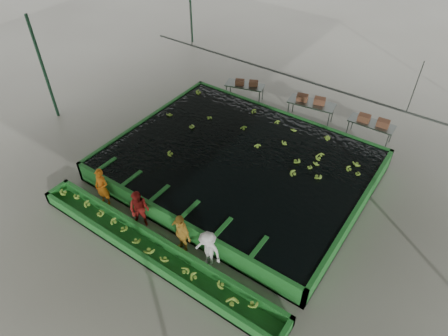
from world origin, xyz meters
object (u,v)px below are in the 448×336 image
Objects in this scene: flotation_tank at (238,165)px; packing_table_right at (369,131)px; worker_c at (181,233)px; worker_d at (208,250)px; box_stack_left at (247,85)px; box_stack_right at (373,123)px; packing_table_mid at (310,112)px; sorting_trough at (153,251)px; worker_b at (139,209)px; worker_a at (102,187)px; box_stack_mid at (311,102)px; packing_table_left at (245,92)px.

flotation_tank is 5.00× the size of packing_table_right.
flotation_tank is at bearing -123.70° from packing_table_right.
worker_d is at bearing 13.74° from worker_c.
worker_d is (1.68, -4.30, 0.30)m from flotation_tank.
box_stack_right is at bearing 2.65° from box_stack_left.
packing_table_right is 1.47× the size of box_stack_right.
sorting_trough is at bearing -93.91° from packing_table_mid.
sorting_trough is (0.00, -5.10, -0.20)m from flotation_tank.
worker_b reaches higher than flotation_tank.
flotation_tank is 1.00× the size of sorting_trough.
sorting_trough is 6.12× the size of worker_c.
worker_a is at bearing -166.26° from worker_c.
box_stack_mid is 0.99× the size of box_stack_right.
box_stack_right is (0.05, -0.01, 0.46)m from packing_table_right.
packing_table_right is (3.57, 10.46, 0.21)m from sorting_trough.
flotation_tank is at bearing -60.73° from box_stack_left.
box_stack_mid is at bearing 86.57° from sorting_trough.
box_stack_left is (-1.52, 9.35, 0.11)m from worker_b.
box_stack_left is (-2.83, 5.05, 0.44)m from flotation_tank.
box_stack_left reaches higher than flotation_tank.
sorting_trough is 11.08m from box_stack_right.
packing_table_mid is (0.13, 9.53, -0.32)m from worker_c.
flotation_tank is 6.12× the size of worker_c.
flotation_tank is 4.35m from worker_c.
worker_c is 0.83× the size of packing_table_left.
box_stack_left is (-6.41, -0.31, 0.44)m from packing_table_right.
worker_b is at bearing -101.94° from packing_table_mid.
worker_b is (-1.31, 0.80, 0.53)m from sorting_trough.
box_stack_left is (-3.54, -0.18, 0.39)m from packing_table_mid.
packing_table_left is (-1.61, 9.32, -0.34)m from worker_b.
worker_b reaches higher than sorting_trough.
box_stack_right reaches higher than flotation_tank.
box_stack_left is at bearing -177.35° from box_stack_right.
box_stack_mid is (0.62, 5.27, 0.55)m from flotation_tank.
box_stack_right is at bearing 86.26° from worker_c.
packing_table_mid is at bearing 54.67° from worker_b.
packing_table_right is at bearing 56.30° from flotation_tank.
worker_a is 0.81× the size of packing_table_right.
worker_c reaches higher than packing_table_right.
sorting_trough is 5.00× the size of packing_table_right.
flotation_tank is 6.14× the size of worker_a.
worker_d is 1.12× the size of box_stack_mid.
packing_table_left is (-2.91, 5.02, -0.00)m from flotation_tank.
worker_c reaches higher than worker_a.
worker_c reaches higher than box_stack_mid.
box_stack_left is (-4.51, 9.35, 0.14)m from worker_d.
flotation_tank is 5.80m from packing_table_left.
packing_table_mid is 1.10× the size of packing_table_right.
packing_table_left is at bearing -177.00° from packing_table_right.
packing_table_mid is at bearing -23.74° from box_stack_mid.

